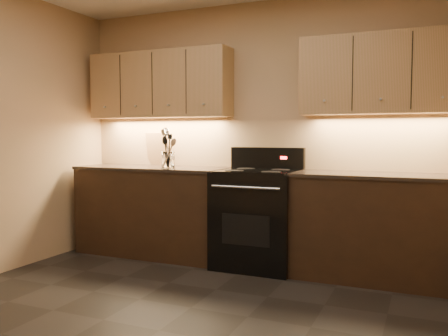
{
  "coord_description": "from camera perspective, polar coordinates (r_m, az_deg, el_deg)",
  "views": [
    {
      "loc": [
        1.58,
        -2.57,
        1.27
      ],
      "look_at": [
        -0.17,
        1.45,
        0.96
      ],
      "focal_mm": 38.0,
      "sensor_mm": 36.0,
      "label": 1
    }
  ],
  "objects": [
    {
      "name": "black_spoon",
      "position": [
        4.82,
        -6.75,
        1.95
      ],
      "size": [
        0.08,
        0.09,
        0.31
      ],
      "primitive_type": null,
      "rotation": [
        0.1,
        -0.07,
        0.01
      ],
      "color": "black",
      "rests_on": "utensil_crock"
    },
    {
      "name": "utensil_crock",
      "position": [
        4.8,
        -6.74,
        0.87
      ],
      "size": [
        0.16,
        0.16,
        0.16
      ],
      "color": "white",
      "rests_on": "counter_left"
    },
    {
      "name": "counter_left",
      "position": [
        5.1,
        -8.49,
        -5.06
      ],
      "size": [
        1.62,
        0.62,
        0.93
      ],
      "color": "black",
      "rests_on": "ground"
    },
    {
      "name": "wall_back",
      "position": [
        4.83,
        4.5,
        4.4
      ],
      "size": [
        4.0,
        0.04,
        2.6
      ],
      "primitive_type": "cube",
      "color": "tan",
      "rests_on": "ground"
    },
    {
      "name": "black_turner",
      "position": [
        4.78,
        -6.76,
        2.2
      ],
      "size": [
        0.1,
        0.15,
        0.35
      ],
      "primitive_type": null,
      "rotation": [
        -0.15,
        0.03,
        0.28
      ],
      "color": "black",
      "rests_on": "utensil_crock"
    },
    {
      "name": "counter_right",
      "position": [
        4.36,
        18.03,
        -6.76
      ],
      "size": [
        1.46,
        0.62,
        0.93
      ],
      "color": "black",
      "rests_on": "ground"
    },
    {
      "name": "cutting_board",
      "position": [
        5.33,
        -8.08,
        2.29
      ],
      "size": [
        0.29,
        0.11,
        0.36
      ],
      "primitive_type": "cube",
      "rotation": [
        0.11,
        0.0,
        -0.18
      ],
      "color": "tan",
      "rests_on": "counter_left"
    },
    {
      "name": "steel_skimmer",
      "position": [
        4.76,
        -6.43,
        2.43
      ],
      "size": [
        0.18,
        0.13,
        0.4
      ],
      "primitive_type": null,
      "rotation": [
        -0.08,
        -0.23,
        -0.08
      ],
      "color": "silver",
      "rests_on": "utensil_crock"
    },
    {
      "name": "stove",
      "position": [
        4.57,
        4.09,
        -5.91
      ],
      "size": [
        0.76,
        0.68,
        1.14
      ],
      "color": "black",
      "rests_on": "ground"
    },
    {
      "name": "steel_spatula",
      "position": [
        4.78,
        -6.32,
        2.53
      ],
      "size": [
        0.19,
        0.12,
        0.41
      ],
      "primitive_type": null,
      "rotation": [
        0.09,
        -0.22,
        -0.18
      ],
      "color": "silver",
      "rests_on": "utensil_crock"
    },
    {
      "name": "upper_cab_right",
      "position": [
        4.47,
        18.59,
        10.67
      ],
      "size": [
        1.44,
        0.3,
        0.7
      ],
      "primitive_type": "cube",
      "color": "tan",
      "rests_on": "wall_back"
    },
    {
      "name": "wooden_spoon",
      "position": [
        4.79,
        -7.27,
        1.95
      ],
      "size": [
        0.18,
        0.07,
        0.3
      ],
      "primitive_type": null,
      "rotation": [
        0.0,
        0.41,
        0.11
      ],
      "color": "tan",
      "rests_on": "utensil_crock"
    },
    {
      "name": "floor",
      "position": [
        3.27,
        -7.8,
        -18.81
      ],
      "size": [
        4.0,
        4.0,
        0.0
      ],
      "primitive_type": "plane",
      "color": "black",
      "rests_on": "ground"
    },
    {
      "name": "upper_cab_left",
      "position": [
        5.19,
        -7.75,
        9.87
      ],
      "size": [
        1.6,
        0.3,
        0.7
      ],
      "primitive_type": "cube",
      "color": "tan",
      "rests_on": "wall_back"
    },
    {
      "name": "outlet_plate",
      "position": [
        5.4,
        -8.71,
        2.41
      ],
      "size": [
        0.08,
        0.01,
        0.12
      ],
      "primitive_type": "cube",
      "color": "#B2B5BA",
      "rests_on": "wall_back"
    }
  ]
}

